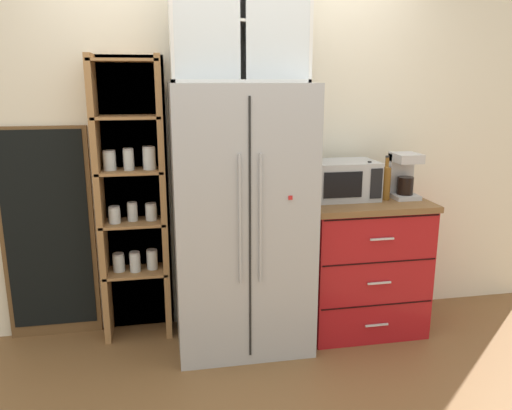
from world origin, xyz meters
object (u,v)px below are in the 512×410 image
(coffee_maker, at_px, (403,175))
(bottle_cobalt, at_px, (368,184))
(refrigerator, at_px, (241,219))
(microwave, at_px, (343,180))
(mug_cream, at_px, (368,194))
(bottle_amber, at_px, (386,180))
(chalkboard_menu, at_px, (48,234))
(mug_sage, at_px, (361,190))

(coffee_maker, height_order, bottle_cobalt, coffee_maker)
(refrigerator, xyz_separation_m, microwave, (0.72, 0.09, 0.21))
(refrigerator, xyz_separation_m, mug_cream, (0.87, 0.01, 0.12))
(refrigerator, relative_size, bottle_cobalt, 6.37)
(bottle_amber, bearing_deg, mug_cream, -179.91)
(chalkboard_menu, bearing_deg, refrigerator, -13.96)
(microwave, xyz_separation_m, coffee_maker, (0.42, -0.04, 0.03))
(mug_sage, height_order, chalkboard_menu, chalkboard_menu)
(mug_cream, distance_m, mug_sage, 0.11)
(mug_cream, bearing_deg, bottle_amber, 0.09)
(mug_cream, bearing_deg, chalkboard_menu, 171.80)
(microwave, distance_m, mug_cream, 0.19)
(microwave, height_order, mug_cream, microwave)
(microwave, height_order, bottle_amber, bottle_amber)
(coffee_maker, distance_m, bottle_amber, 0.15)
(microwave, relative_size, bottle_cobalt, 1.64)
(mug_cream, relative_size, chalkboard_menu, 0.08)
(bottle_cobalt, xyz_separation_m, bottle_amber, (0.13, 0.01, 0.02))
(bottle_amber, bearing_deg, refrigerator, -179.62)
(microwave, relative_size, bottle_amber, 1.46)
(refrigerator, relative_size, mug_cream, 14.83)
(coffee_maker, height_order, chalkboard_menu, chalkboard_menu)
(microwave, height_order, coffee_maker, coffee_maker)
(refrigerator, height_order, coffee_maker, refrigerator)
(mug_cream, bearing_deg, mug_sage, 90.07)
(mug_cream, height_order, bottle_cobalt, bottle_cobalt)
(bottle_amber, xyz_separation_m, chalkboard_menu, (-2.25, 0.31, -0.34))
(refrigerator, distance_m, mug_sage, 0.88)
(microwave, relative_size, chalkboard_menu, 0.30)
(coffee_maker, bearing_deg, mug_sage, 166.65)
(mug_cream, distance_m, bottle_amber, 0.16)
(mug_cream, bearing_deg, bottle_cobalt, -100.30)
(chalkboard_menu, bearing_deg, bottle_cobalt, -8.48)
(microwave, distance_m, mug_sage, 0.17)
(mug_cream, height_order, bottle_amber, bottle_amber)
(coffee_maker, bearing_deg, bottle_amber, -163.83)
(refrigerator, height_order, microwave, refrigerator)
(bottle_cobalt, distance_m, bottle_amber, 0.13)
(refrigerator, relative_size, microwave, 3.89)
(microwave, distance_m, bottle_cobalt, 0.17)
(refrigerator, height_order, chalkboard_menu, refrigerator)
(bottle_cobalt, height_order, chalkboard_menu, chalkboard_menu)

